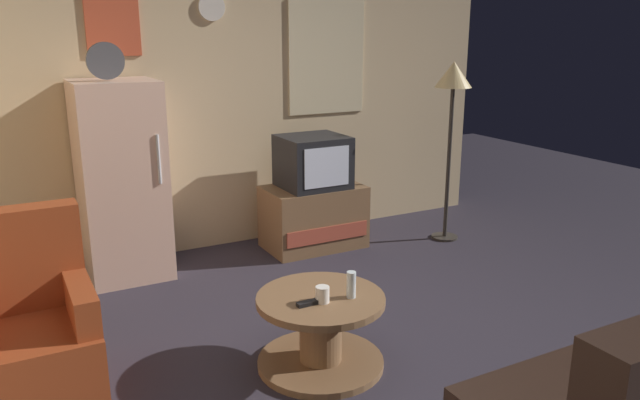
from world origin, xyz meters
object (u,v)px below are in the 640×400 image
object	(u,v)px
coffee_table	(321,331)
armchair	(24,335)
remote_control	(310,303)
tv_stand	(313,217)
crt_tv	(313,162)
mug_ceramic_white	(322,294)
standing_lamp	(453,89)
wine_glass	(351,285)
fridge	(121,180)

from	to	relation	value
coffee_table	armchair	xyz separation A→B (m)	(-1.48, 0.47, 0.12)
remote_control	tv_stand	bearing A→B (deg)	61.35
crt_tv	armchair	distance (m)	2.75
mug_ceramic_white	armchair	world-z (taller)	armchair
tv_stand	coffee_table	bearing A→B (deg)	-116.38
tv_stand	standing_lamp	distance (m)	1.64
mug_ceramic_white	remote_control	distance (m)	0.08
wine_glass	coffee_table	bearing A→B (deg)	147.21
coffee_table	remote_control	xyz separation A→B (m)	(-0.10, -0.07, 0.22)
tv_stand	wine_glass	xyz separation A→B (m)	(-0.75, -1.89, 0.23)
crt_tv	armchair	world-z (taller)	crt_tv
fridge	remote_control	distance (m)	2.09
wine_glass	remote_control	bearing A→B (deg)	174.39
wine_glass	crt_tv	bearing A→B (deg)	68.48
standing_lamp	armchair	distance (m)	3.81
fridge	standing_lamp	xyz separation A→B (m)	(2.74, -0.49, 0.60)
mug_ceramic_white	standing_lamp	bearing A→B (deg)	35.75
coffee_table	wine_glass	xyz separation A→B (m)	(0.14, -0.09, 0.29)
standing_lamp	armchair	xyz separation A→B (m)	(-3.54, -0.96, -1.02)
mug_ceramic_white	crt_tv	bearing A→B (deg)	63.94
mug_ceramic_white	armchair	bearing A→B (deg)	159.47
mug_ceramic_white	coffee_table	bearing A→B (deg)	69.05
tv_stand	remote_control	world-z (taller)	tv_stand
wine_glass	mug_ceramic_white	distance (m)	0.17
fridge	tv_stand	size ratio (longest dim) A/B	2.11
crt_tv	mug_ceramic_white	xyz separation A→B (m)	(-0.91, -1.87, -0.29)
fridge	mug_ceramic_white	bearing A→B (deg)	-71.87
fridge	mug_ceramic_white	xyz separation A→B (m)	(0.65, -1.99, -0.28)
standing_lamp	wine_glass	world-z (taller)	standing_lamp
wine_glass	armchair	world-z (taller)	armchair
fridge	tv_stand	distance (m)	1.65
coffee_table	mug_ceramic_white	world-z (taller)	mug_ceramic_white
wine_glass	armchair	xyz separation A→B (m)	(-1.62, 0.56, -0.16)
tv_stand	remote_control	xyz separation A→B (m)	(-0.99, -1.87, 0.17)
standing_lamp	wine_glass	bearing A→B (deg)	-141.56
tv_stand	coffee_table	world-z (taller)	tv_stand
tv_stand	coffee_table	distance (m)	2.01
remote_control	crt_tv	bearing A→B (deg)	61.47
tv_stand	mug_ceramic_white	distance (m)	2.09
tv_stand	remote_control	bearing A→B (deg)	-118.03
wine_glass	armchair	size ratio (longest dim) A/B	0.16
fridge	armchair	bearing A→B (deg)	-118.89
tv_stand	standing_lamp	bearing A→B (deg)	-17.50
standing_lamp	coffee_table	world-z (taller)	standing_lamp
fridge	tv_stand	xyz separation A→B (m)	(1.57, -0.12, -0.48)
fridge	armchair	distance (m)	1.71
armchair	wine_glass	bearing A→B (deg)	-19.15
wine_glass	armchair	distance (m)	1.72
coffee_table	mug_ceramic_white	distance (m)	0.27
wine_glass	remote_control	world-z (taller)	wine_glass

